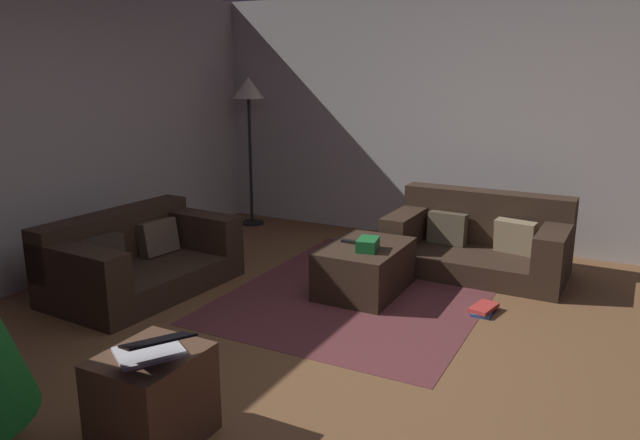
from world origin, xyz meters
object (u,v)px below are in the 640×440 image
book_stack (483,309)px  side_table (153,399)px  corner_lamp (249,100)px  gift_box (368,244)px  tv_remote (350,242)px  ottoman (365,269)px  couch_right (479,241)px  couch_left (137,259)px  laptop (152,348)px

book_stack → side_table: bearing=155.9°
book_stack → corner_lamp: corner_lamp is taller
gift_box → side_table: size_ratio=0.44×
tv_remote → corner_lamp: size_ratio=0.09×
ottoman → corner_lamp: corner_lamp is taller
ottoman → book_stack: ottoman is taller
couch_right → corner_lamp: (0.45, 2.84, 1.21)m
couch_left → gift_box: 1.97m
ottoman → laptop: 2.50m
laptop → corner_lamp: (3.94, 2.08, 0.93)m
corner_lamp → gift_box: bearing=-125.8°
couch_left → tv_remote: size_ratio=9.90×
couch_left → gift_box: (0.72, -1.82, 0.19)m
couch_left → book_stack: couch_left is taller
couch_right → ottoman: size_ratio=1.83×
gift_box → corner_lamp: (1.58, 2.19, 1.03)m
couch_left → couch_right: (1.86, -2.46, 0.01)m
ottoman → corner_lamp: bearing=55.3°
gift_box → corner_lamp: 2.89m
book_stack → corner_lamp: 3.74m
side_table → corner_lamp: size_ratio=0.30×
book_stack → corner_lamp: (1.47, 3.12, 1.45)m
couch_right → book_stack: (-1.02, -0.29, -0.24)m
tv_remote → side_table: side_table is taller
couch_left → corner_lamp: bearing=-167.2°
laptop → corner_lamp: 4.55m
ottoman → couch_right: bearing=-35.0°
laptop → tv_remote: bearing=2.4°
gift_box → laptop: 2.36m
ottoman → tv_remote: 0.26m
couch_right → tv_remote: (-1.01, 0.86, 0.14)m
couch_left → side_table: (-1.60, -1.66, -0.02)m
side_table → corner_lamp: bearing=27.5°
gift_box → corner_lamp: bearing=54.2°
gift_box → side_table: (-2.33, 0.16, -0.21)m
tv_remote → gift_box: bearing=-118.3°
ottoman → tv_remote: tv_remote is taller
tv_remote → corner_lamp: (1.46, 1.98, 1.06)m
tv_remote → corner_lamp: corner_lamp is taller
couch_left → book_stack: bearing=110.5°
side_table → laptop: size_ratio=1.01×
side_table → corner_lamp: 4.57m
gift_box → laptop: laptop is taller
ottoman → gift_box: size_ratio=3.79×
laptop → gift_box: bearing=-2.7°
side_table → laptop: bearing=-121.7°
ottoman → side_table: side_table is taller
book_stack → tv_remote: bearing=89.4°
couch_left → couch_right: couch_right is taller
couch_right → laptop: couch_right is taller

